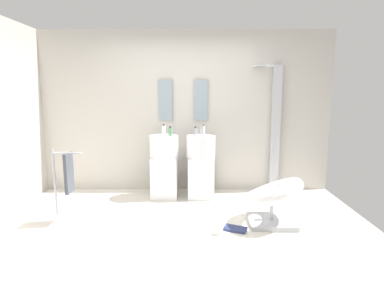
{
  "coord_description": "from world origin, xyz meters",
  "views": [
    {
      "loc": [
        0.18,
        -3.58,
        1.64
      ],
      "look_at": [
        0.15,
        0.55,
        0.95
      ],
      "focal_mm": 29.7,
      "sensor_mm": 36.0,
      "label": 1
    }
  ],
  "objects_px": {
    "lounge_chair": "(272,197)",
    "magazine_navy": "(235,229)",
    "soap_bottle_clear": "(204,130)",
    "soap_bottle_grey": "(195,131)",
    "soap_bottle_green": "(170,132)",
    "pedestal_sink_right": "(201,165)",
    "shower_column": "(275,126)",
    "soap_bottle_white": "(164,131)",
    "towel_rack": "(67,174)",
    "pedestal_sink_left": "(164,165)",
    "coffee_mug": "(220,230)"
  },
  "relations": [
    {
      "from": "lounge_chair",
      "to": "magazine_navy",
      "type": "distance_m",
      "value": 0.61
    },
    {
      "from": "magazine_navy",
      "to": "soap_bottle_clear",
      "type": "bearing_deg",
      "value": 126.43
    },
    {
      "from": "soap_bottle_grey",
      "to": "soap_bottle_green",
      "type": "bearing_deg",
      "value": -164.52
    },
    {
      "from": "soap_bottle_green",
      "to": "pedestal_sink_right",
      "type": "bearing_deg",
      "value": 5.12
    },
    {
      "from": "pedestal_sink_right",
      "to": "magazine_navy",
      "type": "bearing_deg",
      "value": -72.86
    },
    {
      "from": "shower_column",
      "to": "lounge_chair",
      "type": "bearing_deg",
      "value": -104.09
    },
    {
      "from": "pedestal_sink_right",
      "to": "lounge_chair",
      "type": "bearing_deg",
      "value": -50.39
    },
    {
      "from": "lounge_chair",
      "to": "soap_bottle_grey",
      "type": "xyz_separation_m",
      "value": [
        -0.94,
        1.1,
        0.68
      ]
    },
    {
      "from": "soap_bottle_white",
      "to": "soap_bottle_clear",
      "type": "relative_size",
      "value": 1.18
    },
    {
      "from": "towel_rack",
      "to": "magazine_navy",
      "type": "distance_m",
      "value": 2.15
    },
    {
      "from": "pedestal_sink_left",
      "to": "coffee_mug",
      "type": "distance_m",
      "value": 1.62
    },
    {
      "from": "pedestal_sink_left",
      "to": "towel_rack",
      "type": "xyz_separation_m",
      "value": [
        -1.1,
        -1.02,
        0.12
      ]
    },
    {
      "from": "coffee_mug",
      "to": "soap_bottle_clear",
      "type": "height_order",
      "value": "soap_bottle_clear"
    },
    {
      "from": "shower_column",
      "to": "magazine_navy",
      "type": "relative_size",
      "value": 7.81
    },
    {
      "from": "shower_column",
      "to": "soap_bottle_green",
      "type": "height_order",
      "value": "shower_column"
    },
    {
      "from": "towel_rack",
      "to": "soap_bottle_clear",
      "type": "height_order",
      "value": "soap_bottle_clear"
    },
    {
      "from": "soap_bottle_white",
      "to": "soap_bottle_clear",
      "type": "distance_m",
      "value": 0.65
    },
    {
      "from": "pedestal_sink_right",
      "to": "soap_bottle_clear",
      "type": "height_order",
      "value": "soap_bottle_clear"
    },
    {
      "from": "pedestal_sink_right",
      "to": "soap_bottle_grey",
      "type": "distance_m",
      "value": 0.53
    },
    {
      "from": "pedestal_sink_left",
      "to": "towel_rack",
      "type": "height_order",
      "value": "pedestal_sink_left"
    },
    {
      "from": "pedestal_sink_right",
      "to": "soap_bottle_grey",
      "type": "relative_size",
      "value": 8.32
    },
    {
      "from": "pedestal_sink_left",
      "to": "soap_bottle_clear",
      "type": "bearing_deg",
      "value": 12.64
    },
    {
      "from": "lounge_chair",
      "to": "soap_bottle_clear",
      "type": "height_order",
      "value": "soap_bottle_clear"
    },
    {
      "from": "shower_column",
      "to": "soap_bottle_white",
      "type": "height_order",
      "value": "shower_column"
    },
    {
      "from": "shower_column",
      "to": "towel_rack",
      "type": "height_order",
      "value": "shower_column"
    },
    {
      "from": "soap_bottle_grey",
      "to": "soap_bottle_clear",
      "type": "distance_m",
      "value": 0.15
    },
    {
      "from": "magazine_navy",
      "to": "soap_bottle_clear",
      "type": "xyz_separation_m",
      "value": [
        -0.34,
        1.38,
        1.02
      ]
    },
    {
      "from": "coffee_mug",
      "to": "soap_bottle_green",
      "type": "height_order",
      "value": "soap_bottle_green"
    },
    {
      "from": "soap_bottle_green",
      "to": "magazine_navy",
      "type": "bearing_deg",
      "value": -54.73
    },
    {
      "from": "shower_column",
      "to": "soap_bottle_white",
      "type": "distance_m",
      "value": 1.81
    },
    {
      "from": "pedestal_sink_right",
      "to": "lounge_chair",
      "type": "relative_size",
      "value": 0.99
    },
    {
      "from": "pedestal_sink_right",
      "to": "soap_bottle_green",
      "type": "relative_size",
      "value": 7.31
    },
    {
      "from": "soap_bottle_white",
      "to": "towel_rack",
      "type": "bearing_deg",
      "value": -140.49
    },
    {
      "from": "lounge_chair",
      "to": "towel_rack",
      "type": "relative_size",
      "value": 1.14
    },
    {
      "from": "soap_bottle_clear",
      "to": "towel_rack",
      "type": "bearing_deg",
      "value": -145.94
    },
    {
      "from": "shower_column",
      "to": "coffee_mug",
      "type": "distance_m",
      "value": 2.2
    },
    {
      "from": "pedestal_sink_right",
      "to": "soap_bottle_green",
      "type": "height_order",
      "value": "soap_bottle_green"
    },
    {
      "from": "pedestal_sink_left",
      "to": "towel_rack",
      "type": "bearing_deg",
      "value": -137.19
    },
    {
      "from": "shower_column",
      "to": "soap_bottle_clear",
      "type": "height_order",
      "value": "shower_column"
    },
    {
      "from": "pedestal_sink_right",
      "to": "soap_bottle_white",
      "type": "relative_size",
      "value": 5.83
    },
    {
      "from": "magazine_navy",
      "to": "soap_bottle_clear",
      "type": "height_order",
      "value": "soap_bottle_clear"
    },
    {
      "from": "pedestal_sink_left",
      "to": "shower_column",
      "type": "height_order",
      "value": "shower_column"
    },
    {
      "from": "soap_bottle_green",
      "to": "soap_bottle_clear",
      "type": "xyz_separation_m",
      "value": [
        0.51,
        0.18,
        0.0
      ]
    },
    {
      "from": "pedestal_sink_right",
      "to": "towel_rack",
      "type": "height_order",
      "value": "pedestal_sink_right"
    },
    {
      "from": "towel_rack",
      "to": "pedestal_sink_left",
      "type": "bearing_deg",
      "value": 42.81
    },
    {
      "from": "soap_bottle_green",
      "to": "coffee_mug",
      "type": "bearing_deg",
      "value": -63.6
    },
    {
      "from": "shower_column",
      "to": "lounge_chair",
      "type": "xyz_separation_m",
      "value": [
        -0.34,
        -1.35,
        -0.73
      ]
    },
    {
      "from": "magazine_navy",
      "to": "shower_column",
      "type": "bearing_deg",
      "value": 85.08
    },
    {
      "from": "magazine_navy",
      "to": "soap_bottle_clear",
      "type": "distance_m",
      "value": 1.75
    },
    {
      "from": "shower_column",
      "to": "soap_bottle_grey",
      "type": "height_order",
      "value": "shower_column"
    }
  ]
}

